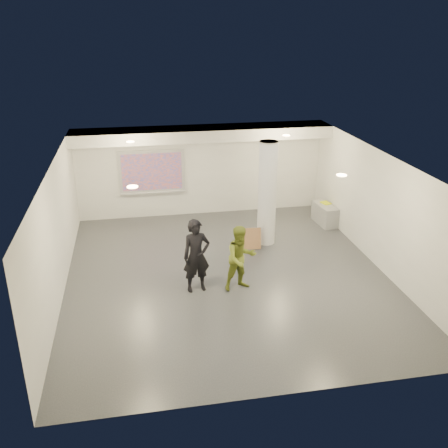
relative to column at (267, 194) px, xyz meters
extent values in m
cube|color=#35383D|center=(-1.50, -1.80, -1.50)|extent=(8.00, 9.00, 0.01)
cube|color=white|center=(-1.50, -1.80, 1.50)|extent=(8.00, 9.00, 0.01)
cube|color=silver|center=(-1.50, 2.70, 0.00)|extent=(8.00, 0.01, 3.00)
cube|color=silver|center=(-1.50, -6.30, 0.00)|extent=(8.00, 0.01, 3.00)
cube|color=silver|center=(-5.50, -1.80, 0.00)|extent=(0.01, 9.00, 3.00)
cube|color=silver|center=(2.50, -1.80, 0.00)|extent=(0.01, 9.00, 3.00)
cube|color=silver|center=(-1.50, 2.15, 1.32)|extent=(8.00, 1.10, 0.36)
cylinder|color=#F6C78F|center=(-3.70, 0.70, 1.48)|extent=(0.22, 0.22, 0.02)
cylinder|color=#F6C78F|center=(0.70, 0.70, 1.48)|extent=(0.22, 0.22, 0.02)
cylinder|color=#F6C78F|center=(-3.70, -3.30, 1.48)|extent=(0.22, 0.22, 0.02)
cylinder|color=#F6C78F|center=(0.70, -3.30, 1.48)|extent=(0.22, 0.22, 0.02)
cylinder|color=white|center=(0.00, 0.00, 0.00)|extent=(0.52, 0.52, 3.00)
cube|color=silver|center=(-3.10, 2.66, 0.05)|extent=(2.10, 0.06, 1.40)
cube|color=#1C45BA|center=(-3.10, 2.62, 0.05)|extent=(1.90, 0.01, 1.20)
cube|color=silver|center=(-3.10, 2.60, -0.65)|extent=(2.10, 0.08, 0.04)
cube|color=gray|center=(2.22, 1.06, -1.18)|extent=(0.55, 1.12, 0.63)
cube|color=#DBEE0E|center=(2.28, 1.20, -0.85)|extent=(0.31, 0.37, 0.03)
cube|color=#996B45|center=(-0.53, -0.35, -1.19)|extent=(0.58, 0.23, 0.61)
cube|color=#996B45|center=(-0.51, -0.26, -1.25)|extent=(0.49, 0.26, 0.50)
imported|color=black|center=(-2.34, -2.40, -0.60)|extent=(0.72, 0.53, 1.80)
imported|color=olive|center=(-1.30, -2.51, -0.69)|extent=(0.91, 0.79, 1.62)
camera|label=1|loc=(-3.62, -12.89, 4.55)|focal=40.00mm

